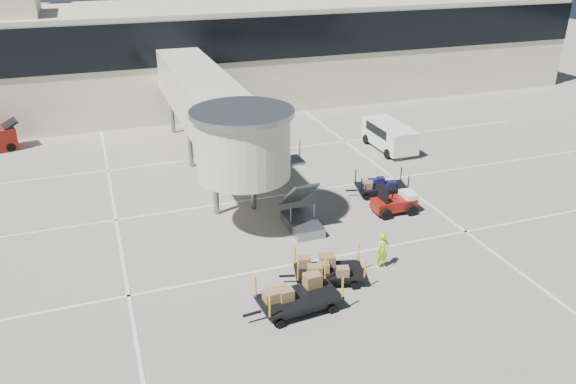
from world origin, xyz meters
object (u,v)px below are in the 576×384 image
suitcase_cart (382,187)px  minivan (389,134)px  box_cart_far (300,298)px  baggage_tug (395,203)px  ground_worker (383,251)px  box_cart_near (328,271)px

suitcase_cart → minivan: (3.96, 6.50, 0.59)m
box_cart_far → suitcase_cart: bearing=41.6°
box_cart_far → minivan: 19.08m
box_cart_far → baggage_tug: bearing=34.5°
baggage_tug → minivan: 9.71m
ground_worker → minivan: bearing=49.0°
suitcase_cart → box_cart_near: (-6.23, -6.98, 0.08)m
baggage_tug → box_cart_far: bearing=-139.9°
box_cart_near → ground_worker: ground_worker is taller
box_cart_far → minivan: bearing=46.5°
baggage_tug → box_cart_far: size_ratio=0.59×
suitcase_cart → box_cart_far: box_cart_far is taller
box_cart_far → ground_worker: size_ratio=2.34×
ground_worker → baggage_tug: bearing=43.8°
suitcase_cart → box_cart_far: bearing=-122.2°
baggage_tug → box_cart_near: baggage_tug is taller
suitcase_cart → minivan: bearing=70.1°
box_cart_near → box_cart_far: size_ratio=0.91×
suitcase_cart → ground_worker: size_ratio=2.08×
box_cart_far → ground_worker: bearing=15.9°
baggage_tug → ground_worker: size_ratio=1.37×
baggage_tug → minivan: bearing=64.1°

